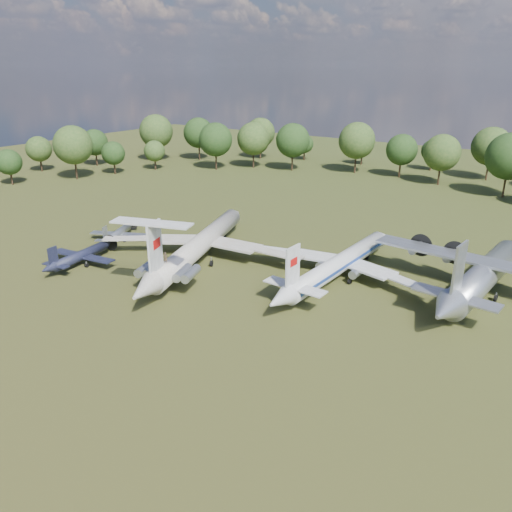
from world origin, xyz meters
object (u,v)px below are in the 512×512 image
Objects in this scene: person_on_il62 at (165,257)px; tu104_jet at (339,267)px; il62_airliner at (200,248)px; small_prop_west at (80,258)px; an12_transport at (483,279)px; small_prop_northwest at (118,236)px.

tu104_jet is at bearing -153.03° from person_on_il62.
il62_airliner reaches higher than tu104_jet.
tu104_jet reaches higher than small_prop_west.
an12_transport is 61.66m from small_prop_west.
small_prop_west is at bearing -16.04° from person_on_il62.
il62_airliner is at bearing -161.78° from tu104_jet.
tu104_jet is at bearing -2.33° from il62_airliner.
person_on_il62 is (-18.31, -18.32, 3.36)m from tu104_jet.
small_prop_northwest is at bearing -162.24° from an12_transport.
il62_airliner reaches higher than small_prop_west.
small_prop_northwest is 8.99× the size of person_on_il62.
an12_transport is at bearing -12.09° from small_prop_northwest.
small_prop_west is at bearing -94.49° from small_prop_northwest.
an12_transport reaches higher than small_prop_northwest.
il62_airliner is at bearing 31.81° from small_prop_west.
an12_transport reaches higher than tu104_jet.
tu104_jet is 2.34× the size of small_prop_west.
small_prop_west is 1.12× the size of small_prop_northwest.
small_prop_northwest is 25.84m from person_on_il62.
small_prop_northwest is at bearing 164.70° from il62_airliner.
tu104_jet is 2.62× the size of small_prop_northwest.
tu104_jet is 26.12m from person_on_il62.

